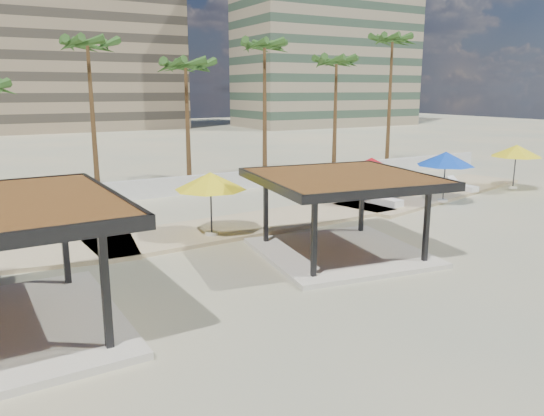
# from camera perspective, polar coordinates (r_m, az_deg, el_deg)

# --- Properties ---
(ground) EXTENTS (200.00, 200.00, 0.00)m
(ground) POSITION_cam_1_polar(r_m,az_deg,el_deg) (19.42, 2.47, -7.11)
(ground) COLOR #CBB686
(ground) RESTS_ON ground
(promenade) EXTENTS (44.45, 7.97, 0.24)m
(promenade) POSITION_cam_1_polar(r_m,az_deg,el_deg) (26.74, -2.61, -1.43)
(promenade) COLOR #C6B284
(promenade) RESTS_ON ground
(boundary_wall) EXTENTS (56.00, 0.30, 1.20)m
(boundary_wall) POSITION_cam_1_polar(r_m,az_deg,el_deg) (33.47, -12.21, 2.12)
(boundary_wall) COLOR silver
(boundary_wall) RESTS_ON ground
(building_mid) EXTENTS (38.00, 16.00, 30.40)m
(building_mid) POSITION_cam_1_polar(r_m,az_deg,el_deg) (94.78, -22.11, 16.45)
(building_mid) COLOR #847259
(building_mid) RESTS_ON ground
(building_east) EXTENTS (32.00, 15.00, 36.40)m
(building_east) POSITION_cam_1_polar(r_m,az_deg,el_deg) (100.42, 6.02, 18.73)
(building_east) COLOR gray
(building_east) RESTS_ON ground
(pavilion_central) EXTENTS (7.34, 7.34, 3.29)m
(pavilion_central) POSITION_cam_1_polar(r_m,az_deg,el_deg) (21.27, 7.49, 0.06)
(pavilion_central) COLOR beige
(pavilion_central) RESTS_ON ground
(umbrella_b) EXTENTS (3.86, 3.86, 2.84)m
(umbrella_b) POSITION_cam_1_polar(r_m,az_deg,el_deg) (23.41, -6.64, 2.88)
(umbrella_b) COLOR beige
(umbrella_b) RESTS_ON promenade
(umbrella_c) EXTENTS (3.51, 3.51, 2.59)m
(umbrella_c) POSITION_cam_1_polar(r_m,az_deg,el_deg) (30.72, 10.65, 4.67)
(umbrella_c) COLOR beige
(umbrella_c) RESTS_ON promenade
(umbrella_d) EXTENTS (4.06, 4.06, 2.91)m
(umbrella_d) POSITION_cam_1_polar(r_m,az_deg,el_deg) (31.92, 18.18, 5.05)
(umbrella_d) COLOR beige
(umbrella_d) RESTS_ON promenade
(umbrella_e) EXTENTS (3.89, 3.89, 2.86)m
(umbrella_e) POSITION_cam_1_polar(r_m,az_deg,el_deg) (38.11, 24.80, 5.60)
(umbrella_e) COLOR beige
(umbrella_e) RESTS_ON promenade
(lounger_b) EXTENTS (1.06, 2.47, 0.91)m
(lounger_b) POSITION_cam_1_polar(r_m,az_deg,el_deg) (30.72, 11.85, 0.82)
(lounger_b) COLOR white
(lounger_b) RESTS_ON promenade
(lounger_c) EXTENTS (0.74, 2.19, 0.82)m
(lounger_c) POSITION_cam_1_polar(r_m,az_deg,el_deg) (33.58, 11.72, 1.79)
(lounger_c) COLOR white
(lounger_c) RESTS_ON promenade
(lounger_d) EXTENTS (0.78, 2.13, 0.79)m
(lounger_d) POSITION_cam_1_polar(r_m,az_deg,el_deg) (36.54, 19.77, 2.16)
(lounger_d) COLOR white
(lounger_d) RESTS_ON promenade
(palm_d) EXTENTS (3.00, 3.00, 10.06)m
(palm_d) POSITION_cam_1_polar(r_m,az_deg,el_deg) (35.09, -19.21, 15.72)
(palm_d) COLOR brown
(palm_d) RESTS_ON ground
(palm_e) EXTENTS (3.00, 3.00, 8.91)m
(palm_e) POSITION_cam_1_polar(r_m,az_deg,el_deg) (36.20, -9.27, 14.42)
(palm_e) COLOR brown
(palm_e) RESTS_ON ground
(palm_f) EXTENTS (3.00, 3.00, 10.41)m
(palm_f) POSITION_cam_1_polar(r_m,az_deg,el_deg) (38.96, -0.81, 16.51)
(palm_f) COLOR brown
(palm_f) RESTS_ON ground
(palm_g) EXTENTS (3.00, 3.00, 9.45)m
(palm_g) POSITION_cam_1_polar(r_m,az_deg,el_deg) (41.81, 6.95, 14.93)
(palm_g) COLOR brown
(palm_g) RESTS_ON ground
(palm_h) EXTENTS (3.00, 3.00, 11.36)m
(palm_h) POSITION_cam_1_polar(r_m,az_deg,el_deg) (46.16, 12.81, 16.71)
(palm_h) COLOR brown
(palm_h) RESTS_ON ground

